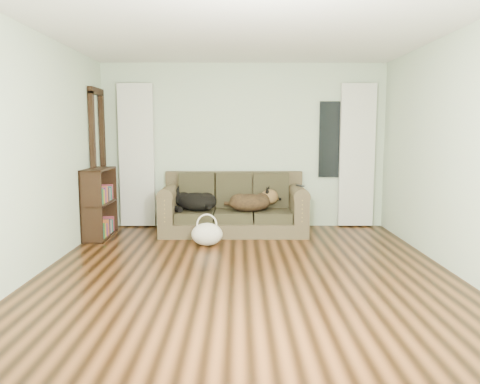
{
  "coord_description": "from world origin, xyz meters",
  "views": [
    {
      "loc": [
        -0.08,
        -5.01,
        1.52
      ],
      "look_at": [
        -0.06,
        1.6,
        0.67
      ],
      "focal_mm": 35.0,
      "sensor_mm": 36.0,
      "label": 1
    }
  ],
  "objects_px": {
    "sofa": "(234,203)",
    "bookshelf": "(99,203)",
    "tote_bag": "(207,234)",
    "dog_black_lab": "(194,202)",
    "dog_shepherd": "(252,202)"
  },
  "relations": [
    {
      "from": "sofa",
      "to": "bookshelf",
      "type": "height_order",
      "value": "bookshelf"
    },
    {
      "from": "tote_bag",
      "to": "bookshelf",
      "type": "relative_size",
      "value": 0.42
    },
    {
      "from": "dog_shepherd",
      "to": "dog_black_lab",
      "type": "bearing_deg",
      "value": -9.78
    },
    {
      "from": "bookshelf",
      "to": "tote_bag",
      "type": "bearing_deg",
      "value": -24.95
    },
    {
      "from": "dog_shepherd",
      "to": "bookshelf",
      "type": "distance_m",
      "value": 2.22
    },
    {
      "from": "dog_shepherd",
      "to": "tote_bag",
      "type": "distance_m",
      "value": 1.01
    },
    {
      "from": "sofa",
      "to": "tote_bag",
      "type": "relative_size",
      "value": 5.13
    },
    {
      "from": "tote_bag",
      "to": "bookshelf",
      "type": "xyz_separation_m",
      "value": [
        -1.58,
        0.5,
        0.34
      ]
    },
    {
      "from": "dog_black_lab",
      "to": "sofa",
      "type": "bearing_deg",
      "value": 34.38
    },
    {
      "from": "dog_shepherd",
      "to": "sofa",
      "type": "bearing_deg",
      "value": -25.81
    },
    {
      "from": "sofa",
      "to": "dog_black_lab",
      "type": "bearing_deg",
      "value": -175.69
    },
    {
      "from": "sofa",
      "to": "dog_shepherd",
      "type": "relative_size",
      "value": 3.32
    },
    {
      "from": "dog_shepherd",
      "to": "bookshelf",
      "type": "bearing_deg",
      "value": -0.58
    },
    {
      "from": "dog_black_lab",
      "to": "dog_shepherd",
      "type": "height_order",
      "value": "dog_shepherd"
    },
    {
      "from": "sofa",
      "to": "dog_black_lab",
      "type": "distance_m",
      "value": 0.6
    }
  ]
}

